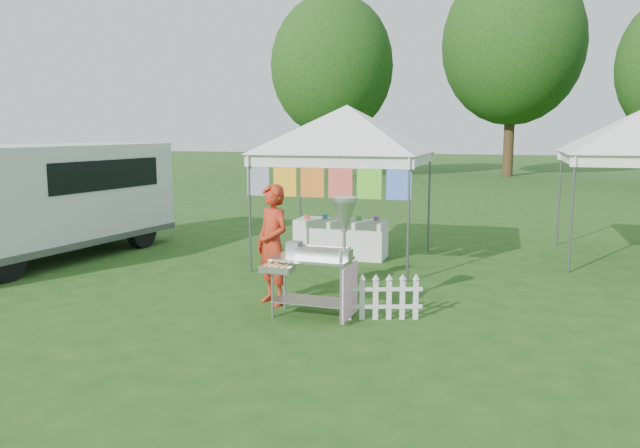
% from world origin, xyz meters
% --- Properties ---
extents(ground, '(120.00, 120.00, 0.00)m').
position_xyz_m(ground, '(0.00, 0.00, 0.00)').
color(ground, '#1C4313').
rests_on(ground, ground).
extents(canopy_main, '(4.24, 4.24, 3.45)m').
position_xyz_m(canopy_main, '(0.00, 3.49, 2.99)').
color(canopy_main, '#59595E').
rests_on(canopy_main, ground).
extents(tree_left, '(6.40, 6.40, 9.53)m').
position_xyz_m(tree_left, '(-6.00, 24.00, 5.83)').
color(tree_left, '#342413').
rests_on(tree_left, ground).
extents(tree_mid, '(7.60, 7.60, 11.52)m').
position_xyz_m(tree_mid, '(3.00, 28.00, 7.14)').
color(tree_mid, '#342413').
rests_on(tree_mid, ground).
extents(donut_cart, '(1.22, 0.78, 1.65)m').
position_xyz_m(donut_cart, '(0.64, -0.27, 0.97)').
color(donut_cart, gray).
rests_on(donut_cart, ground).
extents(vendor, '(0.77, 0.72, 1.76)m').
position_xyz_m(vendor, '(-0.26, 0.18, 0.88)').
color(vendor, '#AE2B15').
rests_on(vendor, ground).
extents(cargo_van, '(2.87, 5.63, 2.24)m').
position_xyz_m(cargo_van, '(-5.73, 2.10, 1.21)').
color(cargo_van, silver).
rests_on(cargo_van, ground).
extents(picket_fence, '(1.04, 0.35, 0.56)m').
position_xyz_m(picket_fence, '(1.42, -0.13, 0.29)').
color(picket_fence, silver).
rests_on(picket_fence, ground).
extents(display_table, '(1.80, 0.70, 0.75)m').
position_xyz_m(display_table, '(-0.18, 3.78, 0.38)').
color(display_table, white).
rests_on(display_table, ground).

